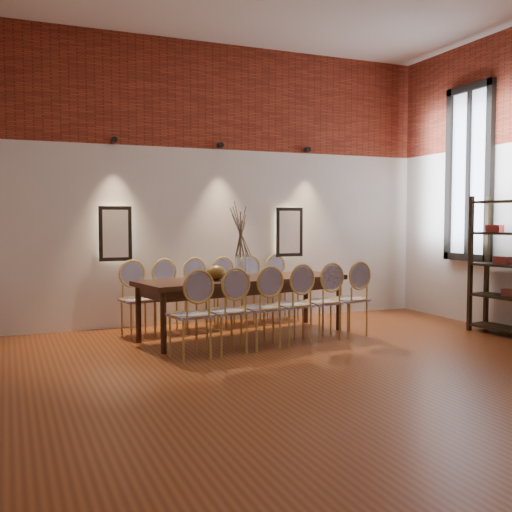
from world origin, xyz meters
name	(u,v)px	position (x,y,z in m)	size (l,w,h in m)	color
floor	(324,384)	(0.00, 0.00, -0.01)	(7.00, 7.00, 0.02)	brown
wall_back	(204,184)	(0.00, 3.55, 2.00)	(7.00, 0.10, 4.00)	silver
brick_band_back	(205,95)	(0.00, 3.48, 3.25)	(7.00, 0.02, 1.50)	maroon
niche_left	(115,234)	(-1.30, 3.45, 1.30)	(0.36, 0.06, 0.66)	#FFEAC6
niche_right	(289,232)	(1.30, 3.45, 1.30)	(0.36, 0.06, 0.66)	#FFEAC6
spot_fixture_left	(114,140)	(-1.30, 3.42, 2.55)	(0.08, 0.08, 0.10)	black
spot_fixture_mid	(220,145)	(0.20, 3.42, 2.55)	(0.08, 0.08, 0.10)	black
spot_fixture_right	(307,150)	(1.60, 3.42, 2.55)	(0.08, 0.08, 0.10)	black
window_glass	(470,173)	(3.46, 2.00, 2.15)	(0.02, 0.78, 2.38)	silver
window_frame	(469,173)	(3.44, 2.00, 2.15)	(0.08, 0.90, 2.50)	black
window_mullion	(469,173)	(3.44, 2.00, 2.15)	(0.06, 0.06, 2.40)	black
dining_table	(244,307)	(0.13, 2.32, 0.38)	(2.73, 0.88, 0.75)	#371B0E
chair_near_a	(190,315)	(-0.86, 1.41, 0.47)	(0.44, 0.44, 0.94)	tan
chair_near_b	(227,311)	(-0.41, 1.49, 0.47)	(0.44, 0.44, 0.94)	tan
chair_near_c	(260,308)	(0.04, 1.58, 0.47)	(0.44, 0.44, 0.94)	tan
chair_near_d	(292,305)	(0.48, 1.66, 0.47)	(0.44, 0.44, 0.94)	tan
chair_near_e	(321,302)	(0.93, 1.74, 0.47)	(0.44, 0.44, 0.94)	tan
chair_near_f	(349,299)	(1.38, 1.83, 0.47)	(0.44, 0.44, 0.94)	tan
chair_far_a	(138,300)	(-1.12, 2.82, 0.47)	(0.44, 0.44, 0.94)	tan
chair_far_b	(171,297)	(-0.68, 2.90, 0.47)	(0.44, 0.44, 0.94)	tan
chair_far_c	(201,295)	(-0.23, 2.99, 0.47)	(0.44, 0.44, 0.94)	tan
chair_far_d	(230,293)	(0.22, 3.07, 0.47)	(0.44, 0.44, 0.94)	tan
chair_far_e	(257,290)	(0.66, 3.16, 0.47)	(0.44, 0.44, 0.94)	tan
chair_far_f	(283,288)	(1.11, 3.24, 0.47)	(0.44, 0.44, 0.94)	tan
vase	(241,266)	(0.08, 2.31, 0.90)	(0.14, 0.14, 0.30)	silver
dried_branches	(241,231)	(0.08, 2.31, 1.35)	(0.50, 0.50, 0.70)	brown
bowl	(216,273)	(-0.29, 2.19, 0.84)	(0.24, 0.24, 0.18)	brown
book	(237,277)	(0.04, 2.33, 0.77)	(0.26, 0.18, 0.03)	#942D59
shelving_rack	(508,266)	(3.28, 1.07, 0.90)	(0.38, 1.00, 1.80)	black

